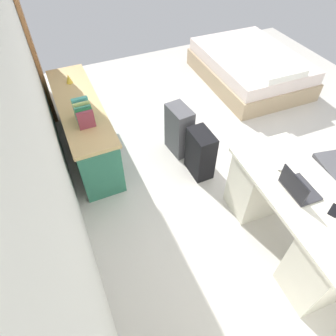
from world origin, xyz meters
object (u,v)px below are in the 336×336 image
Objects in this scene: desk at (293,218)px; laptop at (298,188)px; suitcase_black at (200,154)px; suitcase_spare_grey at (179,130)px; bed at (250,68)px; computer_mouse at (282,168)px; figurine_small at (69,79)px; cell_phone_near_laptop at (334,210)px; credenza at (85,127)px.

laptop is at bearing 52.22° from desk.
suitcase_spare_grey is (0.45, 0.06, 0.03)m from suitcase_black.
bed is 19.40× the size of computer_mouse.
desk is 0.76× the size of bed.
suitcase_spare_grey reaches higher than suitcase_black.
suitcase_spare_grey is at bearing -131.92° from figurine_small.
desk is at bearing -5.38° from cell_phone_near_laptop.
computer_mouse is (-1.33, -0.37, 0.45)m from suitcase_spare_grey.
suitcase_spare_grey is at bearing 11.30° from laptop.
suitcase_spare_grey is 1.98m from cell_phone_near_laptop.
bed is 3.28m from cell_phone_near_laptop.
desk is at bearing -172.56° from suitcase_spare_grey.
figurine_small is at bearing 38.34° from suitcase_black.
bed is 2.94m from figurine_small.
cell_phone_near_laptop reaches higher than bed.
credenza is 2.54m from laptop.
cell_phone_near_laptop reaches higher than credenza.
figurine_small is (2.83, 1.54, 0.02)m from cell_phone_near_laptop.
bed is 6.03× the size of laptop.
desk is 0.44m from cell_phone_near_laptop.
figurine_small is (1.41, 1.13, 0.48)m from suitcase_black.
suitcase_spare_grey is 2.01× the size of laptop.
desk reaches higher than credenza.
bed is at bearing -49.70° from cell_phone_near_laptop.
credenza is 5.59× the size of laptop.
credenza reaches higher than suitcase_black.
figurine_small is at bearing 35.47° from computer_mouse.
bed is 2.11m from suitcase_spare_grey.
credenza is 2.77× the size of suitcase_spare_grey.
suitcase_spare_grey is 1.45m from computer_mouse.
credenza is at bearing 49.91° from suitcase_black.
bed is at bearing -65.17° from suitcase_spare_grey.
computer_mouse is 0.91× the size of figurine_small.
bed is at bearing -27.95° from desk.
credenza is at bearing 33.74° from laptop.
computer_mouse reaches higher than cell_phone_near_laptop.
bed is 2.99× the size of suitcase_spare_grey.
bed is 3.27× the size of suitcase_black.
suitcase_black is (-1.52, 1.76, 0.05)m from bed.
suitcase_black is at bearing -129.76° from credenza.
cell_phone_near_laptop is (-1.42, -0.40, 0.47)m from suitcase_black.
computer_mouse is at bearing -160.71° from suitcase_black.
laptop reaches higher than bed.
laptop is 2.93× the size of figurine_small.
desk is 2.49× the size of suitcase_black.
desk is at bearing -150.80° from figurine_small.
figurine_small is (-0.11, 2.89, 0.54)m from bed.
cell_phone_near_laptop is at bearing -151.53° from figurine_small.
suitcase_black is 1.27m from laptop.
credenza is at bearing 34.32° from desk.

